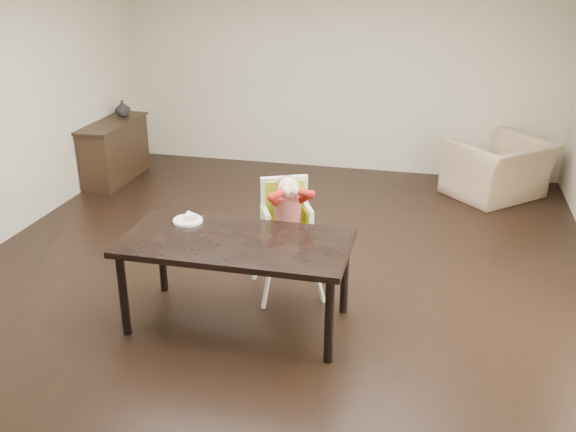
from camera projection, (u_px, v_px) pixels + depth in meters
name	position (u px, v px, depth m)	size (l,w,h in m)	color
ground	(274.00, 280.00, 6.01)	(7.00, 7.00, 0.00)	black
room_walls	(272.00, 81.00, 5.30)	(6.02, 7.02, 2.71)	#BCB39C
dining_table	(236.00, 249.00, 5.07)	(1.80, 0.90, 0.75)	black
high_chair	(287.00, 211.00, 5.55)	(0.60, 0.60, 1.09)	white
plate	(189.00, 219.00, 5.37)	(0.28, 0.28, 0.07)	white
armchair	(500.00, 159.00, 7.88)	(1.12, 0.73, 0.98)	tan
sideboard	(115.00, 151.00, 8.52)	(0.44, 1.26, 0.79)	black
vase	(123.00, 109.00, 8.62)	(0.21, 0.21, 0.21)	#99999E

